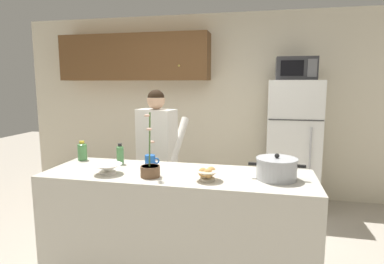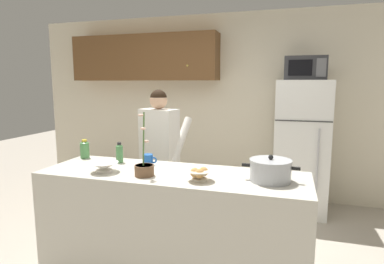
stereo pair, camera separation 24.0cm
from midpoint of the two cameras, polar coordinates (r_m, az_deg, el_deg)
back_wall_unit at (r=4.75m, az=4.62°, el=6.36°), size 6.00×0.48×2.60m
kitchen_island at (r=2.76m, az=-0.88°, el=-16.42°), size 2.15×0.68×0.92m
refrigerator at (r=4.31m, az=20.23°, el=-2.55°), size 0.64×0.68×1.67m
microwave at (r=4.22m, az=20.94°, el=10.48°), size 0.48×0.37×0.28m
person_near_pot at (r=3.42m, az=-3.72°, el=-2.58°), size 0.55×0.50×1.57m
cooking_pot at (r=2.46m, az=16.43°, el=-6.54°), size 0.42×0.30×0.20m
coffee_mug at (r=2.84m, az=-5.36°, el=-4.92°), size 0.13×0.09×0.10m
bread_bowl at (r=2.38m, az=4.22°, el=-7.46°), size 0.20×0.20×0.10m
empty_bowl at (r=2.67m, az=-12.82°, el=-5.98°), size 0.23×0.23×0.08m
bottle_near_edge at (r=2.95m, az=-10.45°, el=-3.65°), size 0.06×0.06×0.18m
bottle_mid_counter at (r=3.21m, az=-16.44°, el=-2.92°), size 0.08×0.08×0.18m
potted_orchid at (r=2.51m, az=-5.73°, el=-6.35°), size 0.15×0.15×0.49m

